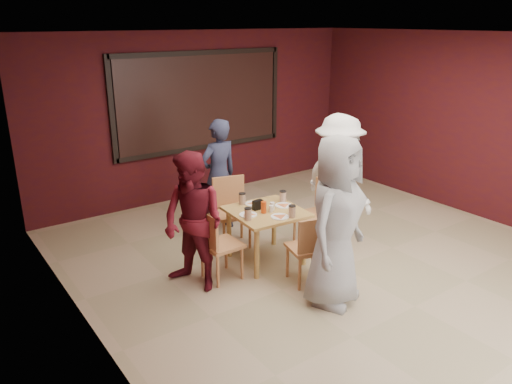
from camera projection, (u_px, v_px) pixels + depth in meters
floor at (342, 267)px, 6.29m from camera, size 7.00×7.00×0.00m
window_blinds at (201, 101)px, 8.40m from camera, size 3.00×0.02×1.50m
dining_table at (266, 216)px, 6.28m from camera, size 0.94×0.94×0.84m
chair_front at (310, 246)px, 5.74m from camera, size 0.51×0.51×0.87m
chair_back at (231, 207)px, 6.82m from camera, size 0.56×0.56×0.93m
chair_left at (216, 242)px, 5.84m from camera, size 0.43×0.43×0.88m
chair_right at (318, 210)px, 6.74m from camera, size 0.48×0.48×0.91m
diner_front at (336, 222)px, 5.26m from camera, size 1.07×0.89×1.88m
diner_back at (219, 175)px, 7.20m from camera, size 0.63×0.43×1.65m
diner_left at (193, 222)px, 5.59m from camera, size 0.84×0.94×1.61m
diner_right at (338, 180)px, 6.78m from camera, size 0.70×1.18×1.79m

